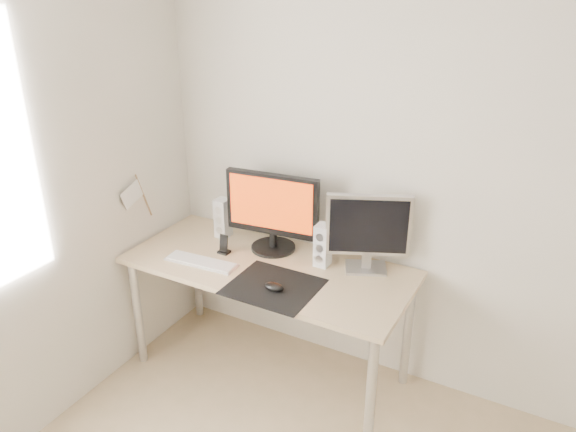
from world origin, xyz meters
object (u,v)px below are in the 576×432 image
at_px(desk, 268,277).
at_px(main_monitor, 272,209).
at_px(keyboard, 201,262).
at_px(mouse, 274,287).
at_px(second_monitor, 368,229).
at_px(phone_dock, 224,248).
at_px(speaker_left, 223,218).
at_px(speaker_right, 323,245).

distance_m(desk, main_monitor, 0.38).
bearing_deg(main_monitor, keyboard, -128.46).
xyz_separation_m(mouse, second_monitor, (0.33, 0.43, 0.22)).
xyz_separation_m(desk, main_monitor, (-0.07, 0.17, 0.33)).
height_order(desk, phone_dock, phone_dock).
bearing_deg(speaker_left, desk, -23.41).
height_order(second_monitor, speaker_left, second_monitor).
relative_size(main_monitor, second_monitor, 1.27).
xyz_separation_m(speaker_left, keyboard, (0.09, -0.35, -0.11)).
bearing_deg(main_monitor, speaker_left, 178.46).
bearing_deg(mouse, speaker_left, 145.54).
bearing_deg(phone_dock, speaker_right, 14.41).
distance_m(mouse, keyboard, 0.50).
distance_m(keyboard, phone_dock, 0.17).
xyz_separation_m(mouse, desk, (-0.17, 0.22, -0.10)).
xyz_separation_m(desk, keyboard, (-0.34, -0.16, 0.09)).
bearing_deg(speaker_right, second_monitor, 16.82).
bearing_deg(speaker_left, speaker_right, -3.37).
bearing_deg(keyboard, speaker_right, 26.88).
relative_size(speaker_left, speaker_right, 1.00).
relative_size(desk, second_monitor, 3.68).
bearing_deg(second_monitor, mouse, -127.34).
bearing_deg(second_monitor, main_monitor, -176.12).
distance_m(mouse, speaker_left, 0.72).
height_order(mouse, main_monitor, main_monitor).
bearing_deg(main_monitor, phone_dock, -142.04).
distance_m(speaker_right, keyboard, 0.68).
distance_m(mouse, second_monitor, 0.59).
relative_size(second_monitor, keyboard, 1.02).
bearing_deg(phone_dock, keyboard, -104.92).
distance_m(main_monitor, speaker_right, 0.36).
bearing_deg(desk, phone_dock, -179.79).
xyz_separation_m(speaker_right, keyboard, (-0.60, -0.30, -0.11)).
relative_size(second_monitor, speaker_left, 1.79).
height_order(main_monitor, speaker_right, main_monitor).
height_order(desk, main_monitor, main_monitor).
xyz_separation_m(desk, speaker_right, (0.27, 0.14, 0.20)).
bearing_deg(keyboard, main_monitor, 51.54).
bearing_deg(phone_dock, desk, 0.21).
relative_size(mouse, keyboard, 0.25).
distance_m(second_monitor, speaker_right, 0.27).
distance_m(speaker_right, phone_dock, 0.58).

